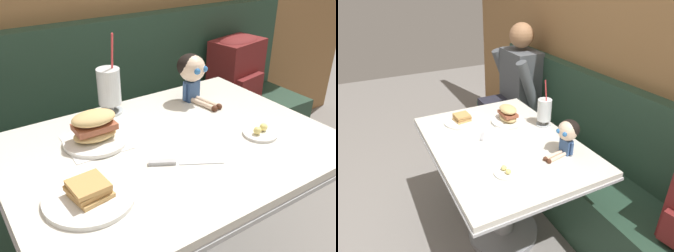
% 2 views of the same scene
% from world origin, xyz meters
% --- Properties ---
extents(ground_plane, '(8.00, 8.00, 0.00)m').
position_xyz_m(ground_plane, '(0.00, 0.00, 0.00)').
color(ground_plane, gray).
extents(wood_panel_wall, '(4.40, 0.08, 2.40)m').
position_xyz_m(wood_panel_wall, '(0.00, 1.05, 1.20)').
color(wood_panel_wall, olive).
rests_on(wood_panel_wall, ground).
extents(booth_bench, '(2.60, 0.48, 1.00)m').
position_xyz_m(booth_bench, '(0.00, 0.81, 0.33)').
color(booth_bench, '#233D2D').
rests_on(booth_bench, ground).
extents(diner_table, '(1.11, 0.81, 0.74)m').
position_xyz_m(diner_table, '(0.00, 0.18, 0.54)').
color(diner_table, silver).
rests_on(diner_table, ground).
extents(toast_plate, '(0.25, 0.25, 0.06)m').
position_xyz_m(toast_plate, '(-0.35, 0.06, 0.76)').
color(toast_plate, white).
rests_on(toast_plate, diner_table).
extents(milkshake_glass, '(0.10, 0.10, 0.32)m').
position_xyz_m(milkshake_glass, '(-0.06, 0.51, 0.84)').
color(milkshake_glass, silver).
rests_on(milkshake_glass, diner_table).
extents(sandwich_plate, '(0.22, 0.22, 0.12)m').
position_xyz_m(sandwich_plate, '(-0.21, 0.33, 0.79)').
color(sandwich_plate, white).
rests_on(sandwich_plate, diner_table).
extents(butter_saucer, '(0.12, 0.12, 0.04)m').
position_xyz_m(butter_saucer, '(0.29, 0.05, 0.75)').
color(butter_saucer, white).
rests_on(butter_saucer, diner_table).
extents(butter_knife, '(0.21, 0.13, 0.01)m').
position_xyz_m(butter_knife, '(-0.07, 0.07, 0.74)').
color(butter_knife, silver).
rests_on(butter_knife, diner_table).
extents(seated_doll, '(0.13, 0.23, 0.20)m').
position_xyz_m(seated_doll, '(0.27, 0.43, 0.87)').
color(seated_doll, '#385689').
rests_on(seated_doll, diner_table).
extents(diner_patron, '(0.55, 0.48, 0.81)m').
position_xyz_m(diner_patron, '(-0.88, 0.76, 0.74)').
color(diner_patron, '#4C5156').
rests_on(diner_patron, booth_bench).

